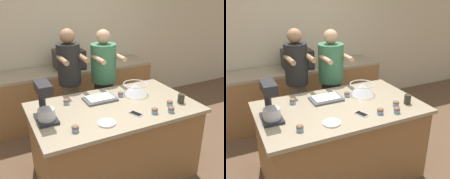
# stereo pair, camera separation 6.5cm
# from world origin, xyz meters

# --- Properties ---
(ground_plane) EXTENTS (16.00, 16.00, 0.00)m
(ground_plane) POSITION_xyz_m (0.00, 0.00, 0.00)
(ground_plane) COLOR brown
(back_wall) EXTENTS (10.00, 0.06, 2.70)m
(back_wall) POSITION_xyz_m (0.00, 1.96, 1.35)
(back_wall) COLOR beige
(back_wall) RESTS_ON ground_plane
(island_counter) EXTENTS (1.84, 1.10, 0.90)m
(island_counter) POSITION_xyz_m (0.00, 0.00, 0.45)
(island_counter) COLOR olive
(island_counter) RESTS_ON ground_plane
(back_counter) EXTENTS (2.80, 0.60, 0.89)m
(back_counter) POSITION_xyz_m (0.00, 1.61, 0.45)
(back_counter) COLOR olive
(back_counter) RESTS_ON ground_plane
(person_left) EXTENTS (0.32, 0.49, 1.66)m
(person_left) POSITION_xyz_m (-0.24, 0.83, 0.88)
(person_left) COLOR brown
(person_left) RESTS_ON ground_plane
(person_right) EXTENTS (0.36, 0.52, 1.61)m
(person_right) POSITION_xyz_m (0.26, 0.83, 0.84)
(person_right) COLOR #232328
(person_right) RESTS_ON ground_plane
(stand_mixer) EXTENTS (0.20, 0.30, 0.40)m
(stand_mixer) POSITION_xyz_m (-0.76, 0.01, 1.07)
(stand_mixer) COLOR #232328
(stand_mixer) RESTS_ON island_counter
(mixing_bowl) EXTENTS (0.30, 0.30, 0.13)m
(mixing_bowl) POSITION_xyz_m (0.40, 0.21, 0.97)
(mixing_bowl) COLOR #BCBCC1
(mixing_bowl) RESTS_ON island_counter
(baking_tray) EXTENTS (0.37, 0.25, 0.04)m
(baking_tray) POSITION_xyz_m (-0.07, 0.22, 0.91)
(baking_tray) COLOR #4C4C51
(baking_tray) RESTS_ON island_counter
(microwave_oven) EXTENTS (0.45, 0.40, 0.30)m
(microwave_oven) POSITION_xyz_m (0.01, 1.60, 1.04)
(microwave_oven) COLOR black
(microwave_oven) RESTS_ON back_counter
(cell_phone) EXTENTS (0.11, 0.16, 0.01)m
(cell_phone) POSITION_xyz_m (0.11, -0.28, 0.90)
(cell_phone) COLOR silver
(cell_phone) RESTS_ON island_counter
(drinking_glass) EXTENTS (0.08, 0.08, 0.11)m
(drinking_glass) POSITION_xyz_m (0.72, -0.27, 0.95)
(drinking_glass) COLOR #332D1E
(drinking_glass) RESTS_ON island_counter
(small_plate) EXTENTS (0.18, 0.18, 0.02)m
(small_plate) POSITION_xyz_m (-0.25, -0.33, 0.90)
(small_plate) COLOR white
(small_plate) RESTS_ON island_counter
(cupcake_0) EXTENTS (0.07, 0.07, 0.07)m
(cupcake_0) POSITION_xyz_m (0.30, -0.35, 0.93)
(cupcake_0) COLOR #759EC6
(cupcake_0) RESTS_ON island_counter
(cupcake_1) EXTENTS (0.07, 0.07, 0.07)m
(cupcake_1) POSITION_xyz_m (0.56, -0.27, 0.93)
(cupcake_1) COLOR #759EC6
(cupcake_1) RESTS_ON island_counter
(cupcake_2) EXTENTS (0.07, 0.07, 0.07)m
(cupcake_2) POSITION_xyz_m (-0.57, -0.33, 0.93)
(cupcake_2) COLOR #759EC6
(cupcake_2) RESTS_ON island_counter
(cupcake_3) EXTENTS (0.07, 0.07, 0.07)m
(cupcake_3) POSITION_xyz_m (-0.46, 0.29, 0.93)
(cupcake_3) COLOR #759EC6
(cupcake_3) RESTS_ON island_counter
(cupcake_4) EXTENTS (0.07, 0.07, 0.07)m
(cupcake_4) POSITION_xyz_m (0.19, 0.21, 0.93)
(cupcake_4) COLOR #759EC6
(cupcake_4) RESTS_ON island_counter
(cupcake_5) EXTENTS (0.07, 0.07, 0.07)m
(cupcake_5) POSITION_xyz_m (0.47, -0.41, 0.93)
(cupcake_5) COLOR #759EC6
(cupcake_5) RESTS_ON island_counter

